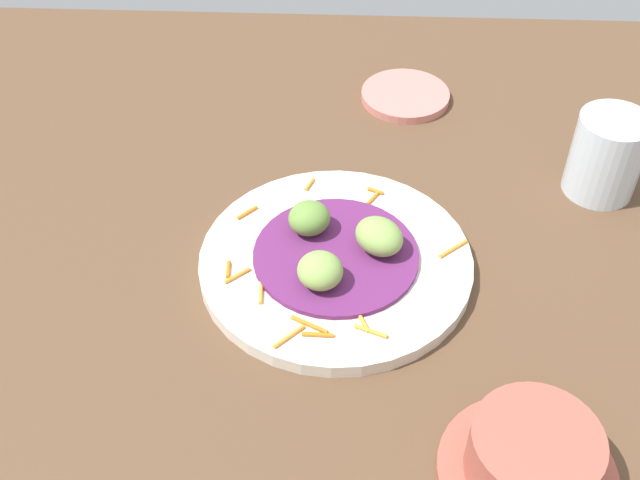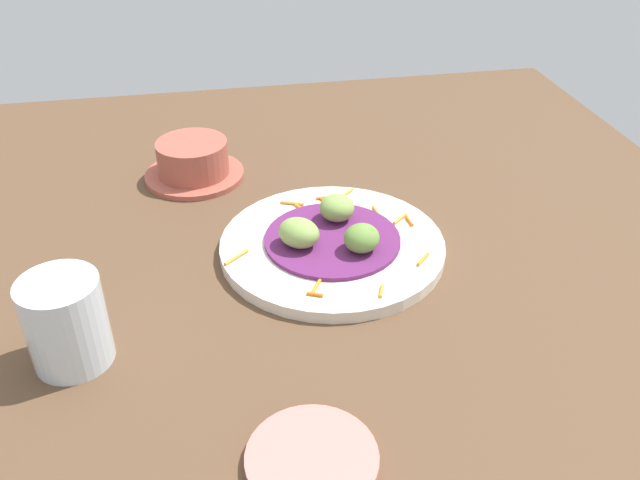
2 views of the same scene
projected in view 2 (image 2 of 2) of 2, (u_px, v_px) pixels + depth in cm
name	position (u px, v px, depth cm)	size (l,w,h in cm)	color
table_surface	(321.00, 248.00, 85.53)	(110.00, 110.00, 2.00)	brown
main_plate	(332.00, 246.00, 82.73)	(27.48, 27.48, 1.51)	silver
cabbage_bed	(332.00, 239.00, 82.17)	(16.61, 16.61, 0.54)	#60235B
carrot_garnish	(338.00, 228.00, 84.42)	(23.92, 24.15, 0.40)	orange
guac_scoop_left	(362.00, 238.00, 78.88)	(4.09, 4.31, 3.32)	olive
guac_scoop_center	(337.00, 208.00, 84.65)	(4.34, 4.41, 3.31)	#84A851
guac_scoop_right	(299.00, 233.00, 79.74)	(5.12, 4.24, 3.42)	#84A851
side_plate_small	(312.00, 460.00, 56.55)	(11.33, 11.33, 1.06)	tan
terracotta_bowl	(193.00, 162.00, 97.73)	(14.39, 14.39, 5.66)	#A85142
water_glass	(66.00, 322.00, 64.85)	(7.81, 7.81, 9.42)	silver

